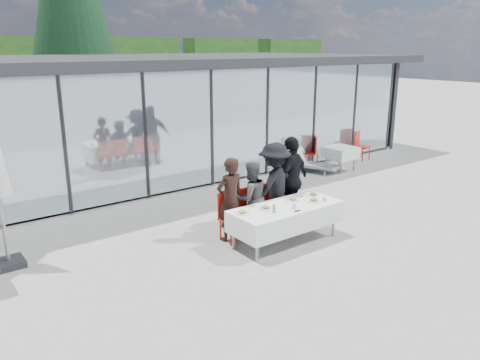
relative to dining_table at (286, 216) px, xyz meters
The scene contains 23 objects.
ground 0.54m from the dining_table, 124.66° to the left, with size 90.00×90.00×0.00m, color #9C9A94.
pavilion 8.61m from the dining_table, 76.58° to the left, with size 14.80×8.80×3.44m.
dining_table is the anchor object (origin of this frame).
diner_a 1.14m from the dining_table, 136.50° to the left, with size 0.62×0.62×1.69m, color black.
diner_chair_a 1.09m from the dining_table, 136.68° to the left, with size 0.44×0.44×0.97m.
diner_b 0.84m from the dining_table, 110.23° to the left, with size 0.74×0.74×1.53m, color #4D4D4D.
diner_chair_b 0.80m from the dining_table, 110.36° to the left, with size 0.44×0.44×0.97m.
diner_c 0.91m from the dining_table, 65.25° to the left, with size 1.19×1.19×1.84m, color black.
diner_chair_c 0.83m from the dining_table, 65.11° to the left, with size 0.44×0.44×0.97m.
diner_d 1.20m from the dining_table, 41.91° to the left, with size 1.12×1.12×1.91m, color black.
diner_chair_d 1.13m from the dining_table, 41.72° to the left, with size 0.44×0.44×0.97m.
plate_a 0.97m from the dining_table, behind, with size 0.29×0.29×0.07m.
plate_b 0.49m from the dining_table, 165.70° to the left, with size 0.29×0.29×0.07m.
plate_c 0.44m from the dining_table, 27.09° to the left, with size 0.29×0.29×0.07m.
plate_d 0.94m from the dining_table, ahead, with size 0.29×0.29×0.07m.
plate_extra 0.69m from the dining_table, 11.74° to the right, with size 0.29×0.29×0.07m.
juice_bottle 0.54m from the dining_table, 161.18° to the right, with size 0.06×0.06×0.15m, color #84BC4E.
drinking_glasses 0.53m from the dining_table, 32.23° to the right, with size 0.86×0.11×0.10m.
folded_eyeglasses 0.42m from the dining_table, 95.60° to the right, with size 0.14×0.03×0.01m, color black.
spare_table_right 6.01m from the dining_table, 31.27° to the left, with size 0.86×0.86×0.74m.
spare_chair_a 7.72m from the dining_table, 28.70° to the left, with size 0.56×0.56×0.97m.
spare_chair_b 6.20m from the dining_table, 39.80° to the left, with size 0.62×0.62×0.97m.
lounger 5.71m from the dining_table, 39.28° to the left, with size 1.04×1.46×0.72m.
Camera 1 is at (-5.83, -6.39, 3.73)m, focal length 35.00 mm.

